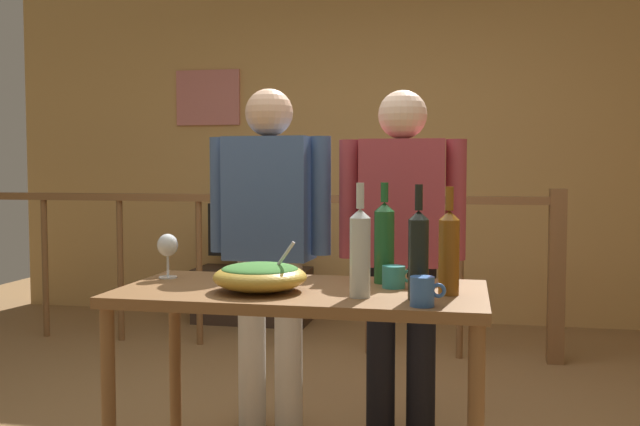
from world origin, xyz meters
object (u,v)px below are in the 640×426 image
at_px(serving_table, 302,312).
at_px(mug_teal, 394,277).
at_px(salad_bowl, 260,275).
at_px(wine_bottle_dark, 418,253).
at_px(wine_glass, 168,247).
at_px(wine_bottle_clear, 360,251).
at_px(stair_railing, 319,247).
at_px(mug_blue, 423,291).
at_px(wine_bottle_amber, 449,251).
at_px(person_standing_right, 402,237).
at_px(person_standing_left, 270,230).
at_px(flat_screen_tv, 251,231).
at_px(tv_console, 253,295).
at_px(wine_bottle_green, 384,241).
at_px(framed_picture, 208,98).

distance_m(serving_table, mug_teal, 0.36).
distance_m(salad_bowl, wine_bottle_dark, 0.58).
height_order(wine_glass, wine_bottle_clear, wine_bottle_clear).
relative_size(stair_railing, mug_blue, 36.94).
height_order(wine_bottle_amber, person_standing_right, person_standing_right).
xyz_separation_m(wine_bottle_dark, person_standing_left, (-0.74, 0.79, -0.01)).
relative_size(flat_screen_tv, salad_bowl, 2.06).
relative_size(tv_console, person_standing_left, 0.57).
distance_m(wine_glass, mug_teal, 0.92).
bearing_deg(wine_bottle_amber, wine_bottle_dark, -131.24).
distance_m(stair_railing, wine_glass, 1.98).
bearing_deg(flat_screen_tv, mug_teal, -63.07).
xyz_separation_m(stair_railing, tv_console, (-0.69, 0.77, -0.48)).
xyz_separation_m(serving_table, wine_bottle_green, (0.28, 0.18, 0.25)).
bearing_deg(tv_console, salad_bowl, -72.46).
xyz_separation_m(wine_bottle_green, mug_blue, (0.17, -0.43, -0.11)).
height_order(framed_picture, mug_teal, framed_picture).
distance_m(flat_screen_tv, wine_glass, 2.74).
relative_size(salad_bowl, mug_blue, 2.95).
xyz_separation_m(salad_bowl, wine_bottle_green, (0.41, 0.27, 0.10)).
height_order(mug_blue, mug_teal, mug_blue).
bearing_deg(wine_bottle_dark, wine_bottle_clear, 179.66).
height_order(serving_table, person_standing_right, person_standing_right).
xyz_separation_m(stair_railing, wine_glass, (-0.21, -1.95, 0.21)).
bearing_deg(person_standing_right, flat_screen_tv, -60.88).
xyz_separation_m(wine_bottle_green, wine_bottle_amber, (0.25, -0.21, -0.01)).
xyz_separation_m(wine_bottle_green, person_standing_left, (-0.59, 0.47, -0.01)).
xyz_separation_m(wine_glass, mug_teal, (0.91, -0.05, -0.08)).
height_order(framed_picture, wine_bottle_dark, framed_picture).
relative_size(wine_bottle_clear, wine_bottle_green, 1.01).
distance_m(serving_table, mug_blue, 0.54).
distance_m(wine_bottle_clear, wine_bottle_amber, 0.31).
height_order(serving_table, wine_bottle_amber, wine_bottle_amber).
distance_m(framed_picture, salad_bowl, 3.64).
distance_m(wine_glass, wine_bottle_clear, 0.86).
bearing_deg(wine_bottle_clear, tv_console, 113.46).
distance_m(wine_bottle_amber, mug_teal, 0.25).
distance_m(wine_glass, person_standing_right, 1.03).
distance_m(mug_blue, mug_teal, 0.35).
height_order(serving_table, wine_bottle_clear, wine_bottle_clear).
bearing_deg(salad_bowl, wine_bottle_green, 32.73).
bearing_deg(framed_picture, wine_bottle_clear, -61.75).
xyz_separation_m(wine_bottle_amber, person_standing_right, (-0.22, 0.68, -0.02)).
bearing_deg(mug_blue, wine_bottle_clear, 152.08).
bearing_deg(wine_bottle_clear, framed_picture, 118.25).
xyz_separation_m(serving_table, person_standing_right, (0.30, 0.65, 0.22)).
relative_size(tv_console, mug_blue, 7.91).
bearing_deg(person_standing_left, mug_blue, 133.12).
xyz_separation_m(mug_teal, person_standing_right, (-0.02, 0.57, 0.09)).
height_order(tv_console, salad_bowl, salad_bowl).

